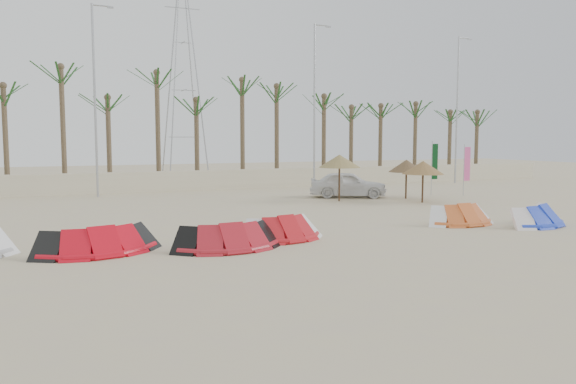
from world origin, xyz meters
name	(u,v)px	position (x,y,z in m)	size (l,w,h in m)	color
ground	(368,253)	(0.00, 0.00, 0.00)	(120.00, 120.00, 0.00)	tan
boundary_wall	(191,180)	(0.00, 22.00, 0.65)	(60.00, 0.30, 1.30)	beige
palm_line	(194,93)	(0.67, 23.50, 6.44)	(52.00, 4.00, 7.70)	brown
lamp_b	(95,97)	(-5.96, 20.00, 5.77)	(1.25, 0.14, 11.00)	#A5A8AD
lamp_c	(315,103)	(8.04, 20.00, 5.77)	(1.25, 0.14, 11.00)	#A5A8AD
lamp_d	(457,107)	(20.04, 20.00, 5.77)	(1.25, 0.14, 11.00)	#A5A8AD
pylon	(185,183)	(1.00, 28.00, 0.00)	(3.00, 3.00, 14.00)	#A5A8AD
kite_red_left	(98,238)	(-7.38, 3.38, 0.42)	(3.86, 2.20, 0.90)	red
kite_red_mid	(226,235)	(-3.66, 2.45, 0.42)	(3.47, 1.68, 0.90)	#A91822
kite_red_right	(281,227)	(-1.48, 3.22, 0.42)	(3.18, 1.98, 0.90)	red
kite_orange	(457,213)	(6.30, 3.53, 0.42)	(2.95, 1.56, 0.90)	#D7612A
kite_blue	(532,214)	(8.90, 2.21, 0.42)	(3.61, 2.45, 0.90)	blue
parasol_left	(339,161)	(5.88, 12.56, 2.18)	(2.28, 2.28, 2.53)	#4C331E
parasol_mid	(423,168)	(9.64, 10.23, 1.86)	(2.22, 2.22, 2.21)	#4C331E
parasol_right	(406,166)	(9.95, 12.16, 1.86)	(2.03, 2.03, 2.21)	#4C331E
flag_pink	(466,165)	(14.08, 12.00, 1.82)	(0.45, 0.05, 3.07)	#A5A8AD
flag_green	(434,163)	(12.64, 13.14, 1.93)	(0.45, 0.04, 3.26)	#A5A8AD
car	(348,184)	(7.32, 14.14, 0.75)	(1.78, 4.42, 1.51)	white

